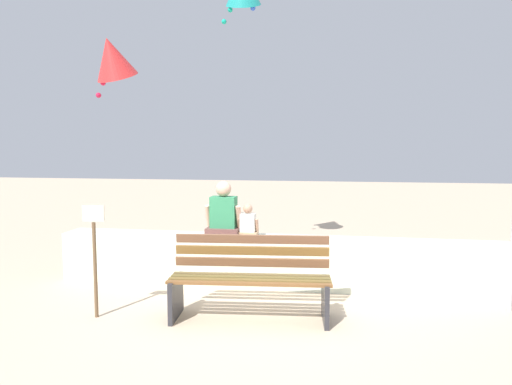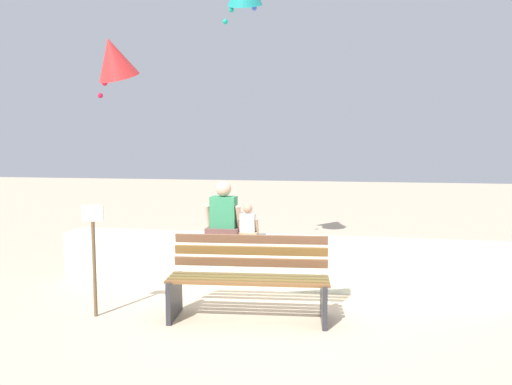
{
  "view_description": "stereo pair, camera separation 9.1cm",
  "coord_description": "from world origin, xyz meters",
  "px_view_note": "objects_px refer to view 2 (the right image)",
  "views": [
    {
      "loc": [
        0.77,
        -5.36,
        1.89
      ],
      "look_at": [
        -0.27,
        0.84,
        1.27
      ],
      "focal_mm": 32.93,
      "sensor_mm": 36.0,
      "label": 1
    },
    {
      "loc": [
        0.86,
        -5.34,
        1.89
      ],
      "look_at": [
        -0.27,
        0.84,
        1.27
      ],
      "focal_mm": 32.93,
      "sensor_mm": 36.0,
      "label": 2
    }
  ],
  "objects_px": {
    "park_bench": "(249,279)",
    "sign_post": "(94,251)",
    "person_adult": "(224,215)",
    "kite_red": "(114,58)",
    "person_child": "(248,224)"
  },
  "relations": [
    {
      "from": "person_child",
      "to": "kite_red",
      "type": "height_order",
      "value": "kite_red"
    },
    {
      "from": "kite_red",
      "to": "sign_post",
      "type": "xyz_separation_m",
      "value": [
        0.74,
        -2.06,
        -2.47
      ]
    },
    {
      "from": "person_adult",
      "to": "person_child",
      "type": "distance_m",
      "value": 0.35
    },
    {
      "from": "person_child",
      "to": "sign_post",
      "type": "bearing_deg",
      "value": -134.78
    },
    {
      "from": "person_adult",
      "to": "person_child",
      "type": "xyz_separation_m",
      "value": [
        0.33,
        0.0,
        -0.12
      ]
    },
    {
      "from": "person_adult",
      "to": "sign_post",
      "type": "bearing_deg",
      "value": -127.34
    },
    {
      "from": "park_bench",
      "to": "person_child",
      "type": "xyz_separation_m",
      "value": [
        -0.24,
        1.16,
        0.42
      ]
    },
    {
      "from": "park_bench",
      "to": "sign_post",
      "type": "xyz_separation_m",
      "value": [
        -1.68,
        -0.29,
        0.32
      ]
    },
    {
      "from": "park_bench",
      "to": "person_child",
      "type": "relative_size",
      "value": 4.02
    },
    {
      "from": "park_bench",
      "to": "person_child",
      "type": "bearing_deg",
      "value": 101.8
    },
    {
      "from": "sign_post",
      "to": "person_child",
      "type": "bearing_deg",
      "value": 45.22
    },
    {
      "from": "person_child",
      "to": "kite_red",
      "type": "distance_m",
      "value": 3.27
    },
    {
      "from": "person_child",
      "to": "sign_post",
      "type": "xyz_separation_m",
      "value": [
        -1.44,
        -1.45,
        -0.1
      ]
    },
    {
      "from": "person_adult",
      "to": "kite_red",
      "type": "relative_size",
      "value": 0.78
    },
    {
      "from": "person_adult",
      "to": "sign_post",
      "type": "relative_size",
      "value": 0.6
    }
  ]
}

